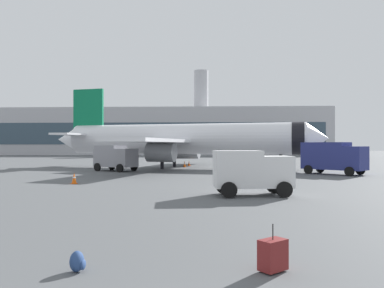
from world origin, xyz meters
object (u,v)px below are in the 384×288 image
Objects in this scene: airplane_at_gate at (182,139)px; safety_cone_near at (74,178)px; fuel_truck at (333,157)px; safety_cone_outer at (282,163)px; rolling_suitcase at (273,255)px; safety_cone_far at (185,164)px; cargo_van at (251,170)px; safety_cone_mid at (189,163)px; traveller_backpack at (78,262)px; service_truck at (115,157)px.

airplane_at_gate is 42.35× the size of safety_cone_near.
safety_cone_outer is at bearing 98.73° from fuel_truck.
airplane_at_gate is 32.27× the size of rolling_suitcase.
safety_cone_near is 23.79m from safety_cone_far.
cargo_van is at bearing -77.30° from airplane_at_gate.
airplane_at_gate is 6.45m from safety_cone_mid.
fuel_truck is 24.87m from safety_cone_near.
safety_cone_mid is at bearing 99.51° from cargo_van.
traveller_backpack is at bearing -111.35° from cargo_van.
airplane_at_gate reaches higher than cargo_van.
fuel_truck reaches higher than safety_cone_outer.
airplane_at_gate is at bearing -94.65° from safety_cone_far.
safety_cone_outer is (13.33, 2.97, -0.03)m from safety_cone_far.
airplane_at_gate is 5.88× the size of fuel_truck.
fuel_truck is 1.31× the size of cargo_van.
service_truck is at bearing 109.50° from rolling_suitcase.
fuel_truck is (15.85, -9.80, -1.88)m from airplane_at_gate.
traveller_backpack is (-0.01, -45.99, -0.11)m from safety_cone_mid.
service_truck is at bearing -130.76° from safety_cone_far.
cargo_van is (13.04, -20.67, -0.16)m from service_truck.
safety_cone_mid is (7.65, 11.51, -1.27)m from service_truck.
safety_cone_far is at bearing 101.33° from cargo_van.
airplane_at_gate is at bearing -158.49° from safety_cone_outer.
safety_cone_far is at bearing 96.56° from rolling_suitcase.
safety_cone_mid is 0.63× the size of rolling_suitcase.
safety_cone_far is (7.22, 8.38, -1.21)m from service_truck.
fuel_truck reaches higher than safety_cone_near.
airplane_at_gate is 44.56× the size of safety_cone_far.
cargo_van is 13.66m from rolling_suitcase.
safety_cone_mid is at bearing 179.29° from safety_cone_outer.
cargo_van is at bearing -80.49° from safety_cone_mid.
service_truck is at bearing 170.62° from fuel_truck.
airplane_at_gate reaches higher than safety_cone_near.
fuel_truck is 7.58× the size of safety_cone_far.
safety_cone_outer is (12.90, -0.16, 0.03)m from safety_cone_mid.
airplane_at_gate is 40.72m from rolling_suitcase.
safety_cone_outer is at bearing 74.26° from traveller_backpack.
traveller_backpack is at bearing -116.40° from fuel_truck.
fuel_truck reaches higher than rolling_suitcase.
safety_cone_outer is at bearing 28.91° from service_truck.
safety_cone_far reaches higher than safety_cone_mid.
traveller_backpack is at bearing -89.44° from safety_cone_far.
airplane_at_gate is 4.03m from safety_cone_far.
safety_cone_mid reaches higher than traveller_backpack.
safety_cone_near is at bearing -107.87° from airplane_at_gate.
safety_cone_near is at bearing -106.57° from safety_cone_far.
safety_cone_near is at bearing -127.97° from safety_cone_outer.
service_truck reaches higher than safety_cone_mid.
safety_cone_outer is 0.67× the size of rolling_suitcase.
traveller_backpack is at bearing -77.50° from service_truck.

